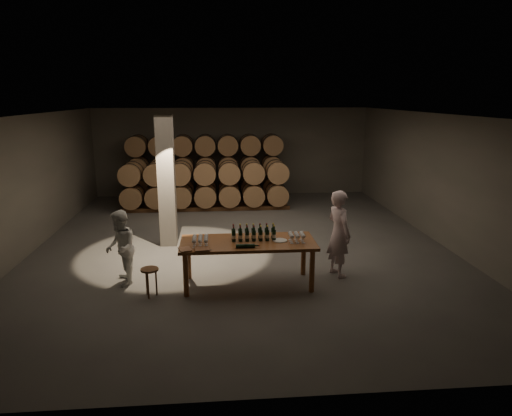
{
  "coord_description": "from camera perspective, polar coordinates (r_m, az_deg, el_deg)",
  "views": [
    {
      "loc": [
        -0.56,
        -10.86,
        3.64
      ],
      "look_at": [
        0.31,
        -0.66,
        1.1
      ],
      "focal_mm": 32.0,
      "sensor_mm": 36.0,
      "label": 1
    }
  ],
  "objects": [
    {
      "name": "bottle_cluster",
      "position": [
        8.87,
        -0.3,
        -3.33
      ],
      "size": [
        0.86,
        0.23,
        0.31
      ],
      "color": "black",
      "rests_on": "tasting_table"
    },
    {
      "name": "lying_bottles",
      "position": [
        8.44,
        -1.28,
        -4.77
      ],
      "size": [
        0.44,
        0.07,
        0.07
      ],
      "color": "black",
      "rests_on": "tasting_table"
    },
    {
      "name": "notebook_near",
      "position": [
        8.38,
        -6.78,
        -5.16
      ],
      "size": [
        0.28,
        0.24,
        0.03
      ],
      "primitive_type": "cube",
      "rotation": [
        0.0,
        0.0,
        0.13
      ],
      "color": "brown",
      "rests_on": "tasting_table"
    },
    {
      "name": "barrel_stack_back",
      "position": [
        16.25,
        -6.28,
        5.19
      ],
      "size": [
        5.48,
        0.95,
        2.31
      ],
      "color": "brown",
      "rests_on": "ground"
    },
    {
      "name": "plate",
      "position": [
        8.86,
        3.01,
        -4.06
      ],
      "size": [
        0.28,
        0.28,
        0.02
      ],
      "primitive_type": "cylinder",
      "color": "silver",
      "rests_on": "tasting_table"
    },
    {
      "name": "person_man",
      "position": [
        9.45,
        10.31,
        -3.15
      ],
      "size": [
        0.63,
        0.76,
        1.8
      ],
      "primitive_type": "imported",
      "rotation": [
        0.0,
        0.0,
        1.91
      ],
      "color": "silver",
      "rests_on": "ground"
    },
    {
      "name": "pen",
      "position": [
        8.38,
        -6.01,
        -5.21
      ],
      "size": [
        0.13,
        0.05,
        0.01
      ],
      "primitive_type": "cylinder",
      "rotation": [
        0.0,
        1.57,
        -0.31
      ],
      "color": "black",
      "rests_on": "tasting_table"
    },
    {
      "name": "tasting_table",
      "position": [
        8.85,
        -1.01,
        -4.82
      ],
      "size": [
        2.6,
        1.1,
        0.9
      ],
      "color": "brown",
      "rests_on": "ground"
    },
    {
      "name": "barrel_stack_front",
      "position": [
        14.94,
        -6.35,
        2.98
      ],
      "size": [
        5.48,
        0.95,
        1.57
      ],
      "color": "brown",
      "rests_on": "ground"
    },
    {
      "name": "room",
      "position": [
        11.32,
        -11.12,
        3.28
      ],
      "size": [
        12.0,
        12.0,
        12.0
      ],
      "color": "#55514F",
      "rests_on": "ground"
    },
    {
      "name": "notebook_corner",
      "position": [
        8.43,
        -8.86,
        -5.12
      ],
      "size": [
        0.28,
        0.31,
        0.02
      ],
      "primitive_type": "cube",
      "rotation": [
        0.0,
        0.0,
        0.28
      ],
      "color": "brown",
      "rests_on": "tasting_table"
    },
    {
      "name": "glass_cluster_left",
      "position": [
        8.65,
        -6.99,
        -3.85
      ],
      "size": [
        0.3,
        0.41,
        0.16
      ],
      "color": "silver",
      "rests_on": "tasting_table"
    },
    {
      "name": "person_woman",
      "position": [
        9.3,
        -16.57,
        -4.8
      ],
      "size": [
        0.7,
        0.83,
        1.49
      ],
      "primitive_type": "imported",
      "rotation": [
        0.0,
        0.0,
        -1.36
      ],
      "color": "white",
      "rests_on": "ground"
    },
    {
      "name": "glass_cluster_right",
      "position": [
        8.81,
        5.11,
        -3.4
      ],
      "size": [
        0.3,
        0.3,
        0.17
      ],
      "color": "silver",
      "rests_on": "tasting_table"
    },
    {
      "name": "stool",
      "position": [
        8.7,
        -13.14,
        -7.99
      ],
      "size": [
        0.33,
        0.33,
        0.55
      ],
      "rotation": [
        0.0,
        0.0,
        -0.25
      ],
      "color": "brown",
      "rests_on": "ground"
    }
  ]
}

